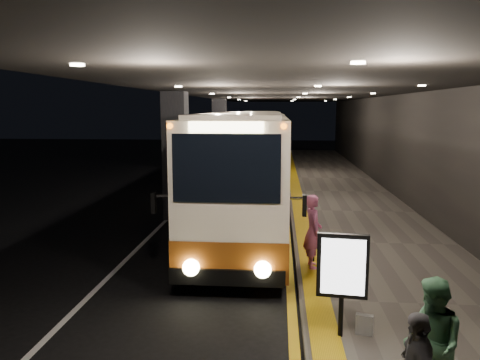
{
  "coord_description": "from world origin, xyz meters",
  "views": [
    {
      "loc": [
        2.06,
        -11.88,
        3.84
      ],
      "look_at": [
        0.9,
        1.96,
        1.7
      ],
      "focal_mm": 35.0,
      "sensor_mm": 36.0,
      "label": 1
    }
  ],
  "objects_px": {
    "coach_main": "(247,176)",
    "info_sign": "(342,268)",
    "passenger_waiting_green": "(432,343)",
    "bag_polka": "(364,324)",
    "coach_second": "(260,145)",
    "stanchion_post": "(314,241)",
    "passenger_boarding": "(313,231)"
  },
  "relations": [
    {
      "from": "coach_second",
      "to": "info_sign",
      "type": "height_order",
      "value": "coach_second"
    },
    {
      "from": "coach_second",
      "to": "bag_polka",
      "type": "relative_size",
      "value": 33.84
    },
    {
      "from": "coach_second",
      "to": "bag_polka",
      "type": "bearing_deg",
      "value": -84.63
    },
    {
      "from": "passenger_boarding",
      "to": "bag_polka",
      "type": "height_order",
      "value": "passenger_boarding"
    },
    {
      "from": "coach_main",
      "to": "info_sign",
      "type": "bearing_deg",
      "value": -74.57
    },
    {
      "from": "passenger_boarding",
      "to": "stanchion_post",
      "type": "xyz_separation_m",
      "value": [
        0.06,
        0.39,
        -0.34
      ]
    },
    {
      "from": "coach_second",
      "to": "bag_polka",
      "type": "height_order",
      "value": "coach_second"
    },
    {
      "from": "bag_polka",
      "to": "info_sign",
      "type": "height_order",
      "value": "info_sign"
    },
    {
      "from": "passenger_boarding",
      "to": "passenger_waiting_green",
      "type": "height_order",
      "value": "passenger_boarding"
    },
    {
      "from": "coach_main",
      "to": "passenger_waiting_green",
      "type": "distance_m",
      "value": 9.4
    },
    {
      "from": "stanchion_post",
      "to": "info_sign",
      "type": "bearing_deg",
      "value": -87.39
    },
    {
      "from": "info_sign",
      "to": "stanchion_post",
      "type": "distance_m",
      "value": 3.81
    },
    {
      "from": "passenger_waiting_green",
      "to": "stanchion_post",
      "type": "xyz_separation_m",
      "value": [
        -1.06,
        5.44,
        -0.29
      ]
    },
    {
      "from": "coach_second",
      "to": "passenger_waiting_green",
      "type": "height_order",
      "value": "coach_second"
    },
    {
      "from": "passenger_waiting_green",
      "to": "bag_polka",
      "type": "relative_size",
      "value": 4.86
    },
    {
      "from": "coach_main",
      "to": "bag_polka",
      "type": "distance_m",
      "value": 7.64
    },
    {
      "from": "passenger_waiting_green",
      "to": "info_sign",
      "type": "bearing_deg",
      "value": -160.37
    },
    {
      "from": "passenger_boarding",
      "to": "bag_polka",
      "type": "distance_m",
      "value": 3.4
    },
    {
      "from": "passenger_waiting_green",
      "to": "coach_second",
      "type": "bearing_deg",
      "value": -179.92
    },
    {
      "from": "passenger_waiting_green",
      "to": "bag_polka",
      "type": "xyz_separation_m",
      "value": [
        -0.49,
        1.79,
        -0.65
      ]
    },
    {
      "from": "passenger_waiting_green",
      "to": "bag_polka",
      "type": "bearing_deg",
      "value": -172.79
    },
    {
      "from": "bag_polka",
      "to": "info_sign",
      "type": "distance_m",
      "value": 1.07
    },
    {
      "from": "coach_second",
      "to": "info_sign",
      "type": "relative_size",
      "value": 6.62
    },
    {
      "from": "passenger_waiting_green",
      "to": "bag_polka",
      "type": "distance_m",
      "value": 1.97
    },
    {
      "from": "coach_main",
      "to": "passenger_waiting_green",
      "type": "bearing_deg",
      "value": -72.18
    },
    {
      "from": "coach_second",
      "to": "bag_polka",
      "type": "distance_m",
      "value": 20.08
    },
    {
      "from": "coach_second",
      "to": "stanchion_post",
      "type": "relative_size",
      "value": 10.85
    },
    {
      "from": "passenger_boarding",
      "to": "info_sign",
      "type": "bearing_deg",
      "value": 177.87
    },
    {
      "from": "bag_polka",
      "to": "coach_main",
      "type": "bearing_deg",
      "value": 108.92
    },
    {
      "from": "stanchion_post",
      "to": "bag_polka",
      "type": "bearing_deg",
      "value": -81.12
    },
    {
      "from": "coach_main",
      "to": "info_sign",
      "type": "height_order",
      "value": "coach_main"
    },
    {
      "from": "coach_second",
      "to": "passenger_waiting_green",
      "type": "bearing_deg",
      "value": -83.97
    }
  ]
}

